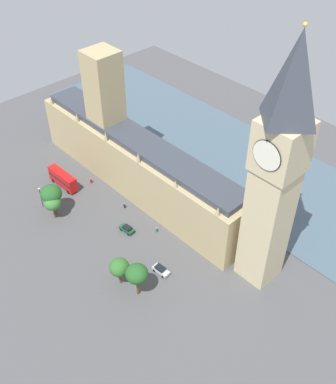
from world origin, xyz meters
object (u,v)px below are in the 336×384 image
at_px(car_dark_green_midblock, 127,229).
at_px(street_lamp_slot_10, 40,194).
at_px(double_decker_bus_under_trees, 63,179).
at_px(pedestrian_corner, 156,230).
at_px(car_silver_kerbside, 161,270).
at_px(plane_tree_by_river_gate, 52,203).
at_px(pedestrian_trailing, 125,206).
at_px(clock_tower, 277,169).
at_px(plane_tree_far_end, 137,274).
at_px(plane_tree_near_tower, 119,267).
at_px(plane_tree_opposite_hall, 51,194).
at_px(parliament_building, 134,157).
at_px(pedestrian_leading, 91,181).
at_px(street_lamp_slot_11, 45,197).

height_order(car_dark_green_midblock, street_lamp_slot_10, street_lamp_slot_10).
relative_size(double_decker_bus_under_trees, pedestrian_corner, 6.35).
xyz_separation_m(car_silver_kerbside, street_lamp_slot_10, (7.84, -39.03, 3.73)).
bearing_deg(plane_tree_by_river_gate, pedestrian_trailing, 148.41).
xyz_separation_m(car_dark_green_midblock, pedestrian_corner, (-5.35, 5.37, -0.14)).
bearing_deg(clock_tower, plane_tree_far_end, -30.24).
bearing_deg(plane_tree_near_tower, plane_tree_opposite_hall, -93.42).
distance_m(car_dark_green_midblock, pedestrian_corner, 7.58).
bearing_deg(car_silver_kerbside, parliament_building, -124.24).
bearing_deg(street_lamp_slot_10, double_decker_bus_under_trees, -158.54).
distance_m(pedestrian_leading, plane_tree_near_tower, 38.18).
distance_m(car_silver_kerbside, street_lamp_slot_10, 39.99).
relative_size(street_lamp_slot_10, street_lamp_slot_11, 1.13).
height_order(car_dark_green_midblock, pedestrian_corner, car_dark_green_midblock).
bearing_deg(car_dark_green_midblock, double_decker_bus_under_trees, 87.13).
distance_m(double_decker_bus_under_trees, plane_tree_by_river_gate, 13.42).
bearing_deg(double_decker_bus_under_trees, street_lamp_slot_10, 19.35).
bearing_deg(plane_tree_opposite_hall, pedestrian_corner, 122.10).
bearing_deg(clock_tower, pedestrian_corner, -71.61).
relative_size(car_silver_kerbside, pedestrian_leading, 2.70).
xyz_separation_m(double_decker_bus_under_trees, car_silver_kerbside, (1.32, 42.63, -1.75)).
distance_m(pedestrian_trailing, plane_tree_opposite_hall, 19.64).
xyz_separation_m(plane_tree_far_end, plane_tree_opposite_hall, (-0.99, -35.52, -0.07)).
height_order(plane_tree_near_tower, plane_tree_opposite_hall, plane_tree_opposite_hall).
height_order(double_decker_bus_under_trees, pedestrian_trailing, double_decker_bus_under_trees).
xyz_separation_m(pedestrian_leading, street_lamp_slot_11, (15.09, 0.64, 3.40)).
distance_m(car_silver_kerbside, plane_tree_opposite_hall, 35.72).
xyz_separation_m(parliament_building, plane_tree_far_end, (24.61, 29.81, -2.91)).
bearing_deg(street_lamp_slot_10, parliament_building, 157.50).
xyz_separation_m(double_decker_bus_under_trees, pedestrian_leading, (-6.53, 4.32, -1.89)).
xyz_separation_m(plane_tree_near_tower, street_lamp_slot_10, (-0.84, -34.84, -0.62)).
height_order(clock_tower, pedestrian_corner, clock_tower).
relative_size(pedestrian_leading, plane_tree_opposite_hall, 0.18).
height_order(plane_tree_near_tower, street_lamp_slot_10, plane_tree_near_tower).
height_order(double_decker_bus_under_trees, plane_tree_by_river_gate, plane_tree_by_river_gate).
bearing_deg(double_decker_bus_under_trees, plane_tree_opposite_hall, 42.54).
xyz_separation_m(parliament_building, plane_tree_by_river_gate, (24.51, -4.23, -4.57)).
distance_m(car_dark_green_midblock, plane_tree_near_tower, 17.02).
bearing_deg(car_dark_green_midblock, clock_tower, -72.11).
xyz_separation_m(plane_tree_opposite_hall, street_lamp_slot_10, (0.98, -4.48, -2.19)).
height_order(plane_tree_near_tower, plane_tree_by_river_gate, plane_tree_near_tower).
relative_size(clock_tower, pedestrian_leading, 35.65).
xyz_separation_m(pedestrian_trailing, pedestrian_leading, (0.24, -14.98, 0.00)).
distance_m(parliament_building, clock_tower, 48.79).
height_order(pedestrian_trailing, street_lamp_slot_10, street_lamp_slot_10).
height_order(parliament_building, clock_tower, clock_tower).
distance_m(clock_tower, plane_tree_far_end, 37.03).
bearing_deg(plane_tree_opposite_hall, parliament_building, 166.40).
relative_size(plane_tree_near_tower, street_lamp_slot_10, 1.09).
bearing_deg(pedestrian_trailing, car_silver_kerbside, -117.29).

